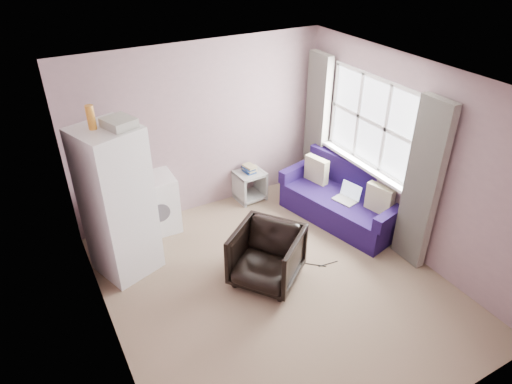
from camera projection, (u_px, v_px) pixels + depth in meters
room at (280, 198)px, 4.93m from camera, size 3.84×4.24×2.54m
armchair at (267, 254)px, 5.46m from camera, size 1.03×1.04×0.79m
fridge at (117, 202)px, 5.37m from camera, size 0.84×0.84×2.18m
washing_machine at (154, 202)px, 6.38m from camera, size 0.60×0.61×0.83m
side_table at (249, 183)px, 7.14m from camera, size 0.46×0.46×0.59m
sofa at (345, 200)px, 6.67m from camera, size 1.23×1.97×0.82m
window_dressing at (363, 150)px, 6.25m from camera, size 0.17×2.62×2.18m
floor_cables at (322, 264)px, 5.89m from camera, size 0.41×0.20×0.01m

